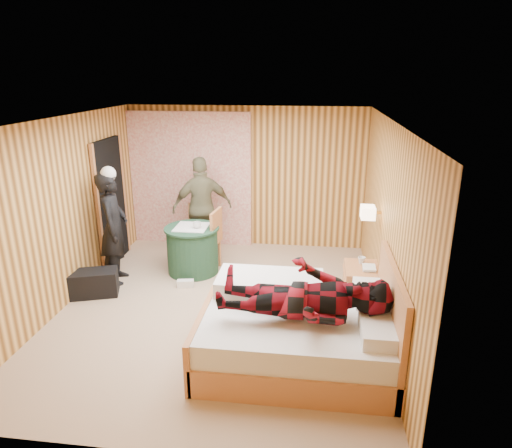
# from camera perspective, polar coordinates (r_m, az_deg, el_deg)

# --- Properties ---
(floor) EXTENTS (4.20, 5.00, 0.01)m
(floor) POSITION_cam_1_polar(r_m,az_deg,el_deg) (6.30, -4.61, -10.45)
(floor) COLOR tan
(floor) RESTS_ON ground
(ceiling) EXTENTS (4.20, 5.00, 0.01)m
(ceiling) POSITION_cam_1_polar(r_m,az_deg,el_deg) (5.55, -5.28, 12.79)
(ceiling) COLOR white
(ceiling) RESTS_ON wall_back
(wall_back) EXTENTS (4.20, 0.02, 2.50)m
(wall_back) POSITION_cam_1_polar(r_m,az_deg,el_deg) (8.18, -1.26, 5.82)
(wall_back) COLOR #E5AB58
(wall_back) RESTS_ON floor
(wall_left) EXTENTS (0.02, 5.00, 2.50)m
(wall_left) POSITION_cam_1_polar(r_m,az_deg,el_deg) (6.57, -23.15, 1.11)
(wall_left) COLOR #E5AB58
(wall_left) RESTS_ON floor
(wall_right) EXTENTS (0.02, 5.00, 2.50)m
(wall_right) POSITION_cam_1_polar(r_m,az_deg,el_deg) (5.75, 16.00, -0.43)
(wall_right) COLOR #E5AB58
(wall_right) RESTS_ON floor
(curtain) EXTENTS (2.20, 0.08, 2.40)m
(curtain) POSITION_cam_1_polar(r_m,az_deg,el_deg) (8.33, -8.18, 5.51)
(curtain) COLOR silver
(curtain) RESTS_ON floor
(doorway) EXTENTS (0.06, 0.90, 2.05)m
(doorway) POSITION_cam_1_polar(r_m,az_deg,el_deg) (7.79, -17.66, 2.60)
(doorway) COLOR black
(doorway) RESTS_ON floor
(wall_lamp) EXTENTS (0.26, 0.24, 0.16)m
(wall_lamp) POSITION_cam_1_polar(r_m,az_deg,el_deg) (6.14, 13.83, 1.43)
(wall_lamp) COLOR gold
(wall_lamp) RESTS_ON wall_right
(bed) EXTENTS (2.11, 1.66, 1.14)m
(bed) POSITION_cam_1_polar(r_m,az_deg,el_deg) (5.20, 5.57, -13.05)
(bed) COLOR #BB7D4C
(bed) RESTS_ON floor
(nightstand) EXTENTS (0.46, 0.63, 0.60)m
(nightstand) POSITION_cam_1_polar(r_m,az_deg,el_deg) (6.29, 12.95, -7.74)
(nightstand) COLOR #BB7D4C
(nightstand) RESTS_ON floor
(round_table) EXTENTS (0.86, 0.86, 0.76)m
(round_table) POSITION_cam_1_polar(r_m,az_deg,el_deg) (7.28, -7.93, -3.15)
(round_table) COLOR #224A31
(round_table) RESTS_ON floor
(chair_far) EXTENTS (0.52, 0.52, 0.93)m
(chair_far) POSITION_cam_1_polar(r_m,az_deg,el_deg) (7.84, -6.87, -0.27)
(chair_far) COLOR #BB7D4C
(chair_far) RESTS_ON floor
(chair_near) EXTENTS (0.51, 0.51, 1.01)m
(chair_near) POSITION_cam_1_polar(r_m,az_deg,el_deg) (7.23, -5.83, -1.45)
(chair_near) COLOR #BB7D4C
(chair_near) RESTS_ON floor
(duffel_bag) EXTENTS (0.73, 0.54, 0.37)m
(duffel_bag) POSITION_cam_1_polar(r_m,az_deg,el_deg) (6.95, -19.60, -6.97)
(duffel_bag) COLOR black
(duffel_bag) RESTS_ON floor
(sneaker_left) EXTENTS (0.28, 0.20, 0.11)m
(sneaker_left) POSITION_cam_1_polar(r_m,az_deg,el_deg) (7.24, -7.42, -6.04)
(sneaker_left) COLOR silver
(sneaker_left) RESTS_ON floor
(sneaker_right) EXTENTS (0.26, 0.14, 0.11)m
(sneaker_right) POSITION_cam_1_polar(r_m,az_deg,el_deg) (6.91, -8.81, -7.36)
(sneaker_right) COLOR silver
(sneaker_right) RESTS_ON floor
(woman_standing) EXTENTS (0.51, 0.68, 1.69)m
(woman_standing) POSITION_cam_1_polar(r_m,az_deg,el_deg) (7.07, -17.35, -0.48)
(woman_standing) COLOR black
(woman_standing) RESTS_ON floor
(man_at_table) EXTENTS (1.09, 0.79, 1.72)m
(man_at_table) POSITION_cam_1_polar(r_m,az_deg,el_deg) (7.78, -6.73, 2.07)
(man_at_table) COLOR #686345
(man_at_table) RESTS_ON floor
(man_on_bed) EXTENTS (0.86, 0.67, 1.77)m
(man_on_bed) POSITION_cam_1_polar(r_m,az_deg,el_deg) (4.68, 6.09, -7.51)
(man_on_bed) COLOR maroon
(man_on_bed) RESTS_ON bed
(book_lower) EXTENTS (0.18, 0.23, 0.02)m
(book_lower) POSITION_cam_1_polar(r_m,az_deg,el_deg) (6.12, 13.19, -5.40)
(book_lower) COLOR silver
(book_lower) RESTS_ON nightstand
(book_upper) EXTENTS (0.17, 0.23, 0.02)m
(book_upper) POSITION_cam_1_polar(r_m,az_deg,el_deg) (6.11, 13.20, -5.23)
(book_upper) COLOR silver
(book_upper) RESTS_ON nightstand
(cup_nightstand) EXTENTS (0.12, 0.12, 0.09)m
(cup_nightstand) POSITION_cam_1_polar(r_m,az_deg,el_deg) (6.27, 13.06, -4.44)
(cup_nightstand) COLOR silver
(cup_nightstand) RESTS_ON nightstand
(cup_table) EXTENTS (0.14, 0.14, 0.10)m
(cup_table) POSITION_cam_1_polar(r_m,az_deg,el_deg) (7.06, -7.40, -0.12)
(cup_table) COLOR silver
(cup_table) RESTS_ON round_table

